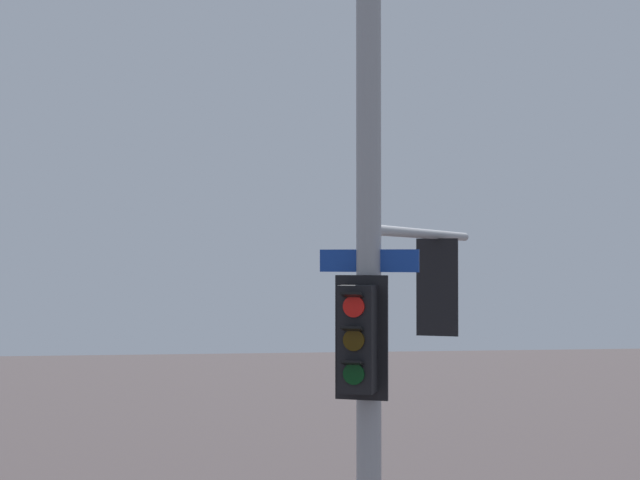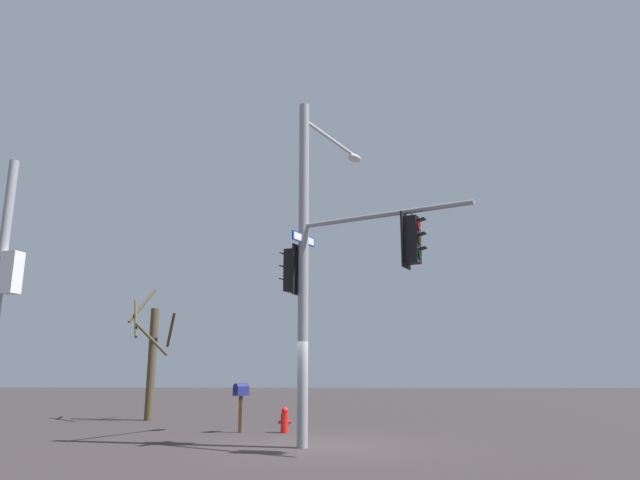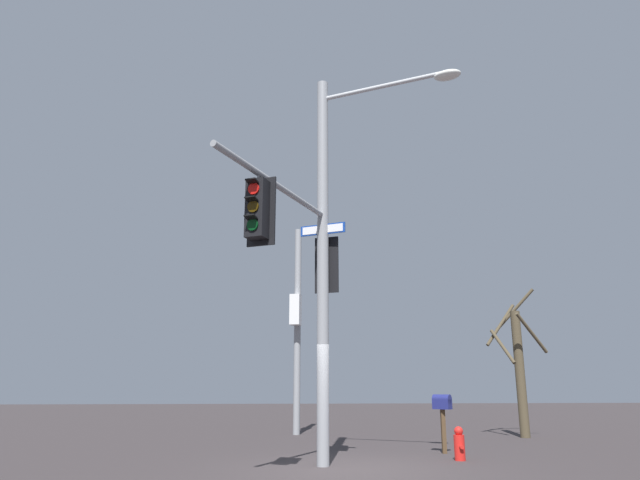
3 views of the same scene
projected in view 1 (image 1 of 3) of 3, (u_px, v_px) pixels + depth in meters
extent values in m
cylinder|color=gray|center=(369.00, 325.00, 10.12)|extent=(0.27, 0.27, 8.86)
cylinder|color=gray|center=(425.00, 234.00, 12.19)|extent=(3.94, 2.21, 0.12)
cube|color=black|center=(440.00, 287.00, 12.88)|extent=(0.43, 0.45, 1.10)
cube|color=black|center=(437.00, 287.00, 12.72)|extent=(0.28, 0.52, 1.30)
cylinder|color=red|center=(442.00, 261.00, 13.04)|extent=(0.12, 0.21, 0.22)
cube|color=black|center=(443.00, 253.00, 13.11)|extent=(0.24, 0.26, 0.06)
cylinder|color=#352504|center=(442.00, 286.00, 13.03)|extent=(0.12, 0.21, 0.22)
cube|color=black|center=(443.00, 277.00, 13.11)|extent=(0.24, 0.26, 0.06)
cylinder|color=black|center=(442.00, 311.00, 13.03)|extent=(0.12, 0.21, 0.22)
cube|color=black|center=(443.00, 302.00, 13.10)|extent=(0.24, 0.26, 0.06)
cylinder|color=gray|center=(440.00, 240.00, 12.89)|extent=(0.04, 0.04, 0.15)
cube|color=black|center=(358.00, 339.00, 9.79)|extent=(0.42, 0.45, 1.10)
cube|color=black|center=(362.00, 337.00, 9.96)|extent=(0.25, 0.53, 1.30)
cylinder|color=red|center=(354.00, 306.00, 9.64)|extent=(0.11, 0.21, 0.22)
cube|color=black|center=(352.00, 295.00, 9.57)|extent=(0.23, 0.26, 0.06)
cylinder|color=#352504|center=(354.00, 340.00, 9.64)|extent=(0.11, 0.21, 0.22)
cube|color=black|center=(352.00, 329.00, 9.57)|extent=(0.23, 0.26, 0.06)
cylinder|color=black|center=(354.00, 374.00, 9.63)|extent=(0.11, 0.21, 0.22)
cube|color=black|center=(352.00, 363.00, 9.56)|extent=(0.23, 0.26, 0.06)
cube|color=navy|center=(369.00, 261.00, 10.13)|extent=(0.53, 0.99, 0.24)
cube|color=white|center=(369.00, 261.00, 10.15)|extent=(0.47, 0.89, 0.18)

